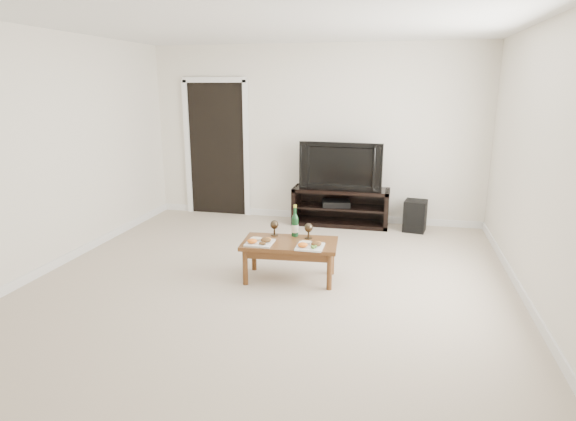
# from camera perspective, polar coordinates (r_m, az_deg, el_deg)

# --- Properties ---
(floor) EXTENTS (5.50, 5.50, 0.00)m
(floor) POSITION_cam_1_polar(r_m,az_deg,el_deg) (4.98, -2.54, -9.25)
(floor) COLOR #B8A694
(floor) RESTS_ON ground
(back_wall) EXTENTS (5.00, 0.04, 2.60)m
(back_wall) POSITION_cam_1_polar(r_m,az_deg,el_deg) (7.29, 3.19, 9.01)
(back_wall) COLOR silver
(back_wall) RESTS_ON ground
(ceiling) EXTENTS (5.00, 5.50, 0.04)m
(ceiling) POSITION_cam_1_polar(r_m,az_deg,el_deg) (4.59, -2.94, 22.19)
(ceiling) COLOR white
(ceiling) RESTS_ON back_wall
(doorway) EXTENTS (0.90, 0.02, 2.05)m
(doorway) POSITION_cam_1_polar(r_m,az_deg,el_deg) (7.70, -8.41, 7.12)
(doorway) COLOR black
(doorway) RESTS_ON ground
(media_console) EXTENTS (1.40, 0.45, 0.55)m
(media_console) POSITION_cam_1_polar(r_m,az_deg,el_deg) (7.14, 6.24, 0.46)
(media_console) COLOR black
(media_console) RESTS_ON ground
(television) EXTENTS (1.20, 0.22, 0.69)m
(television) POSITION_cam_1_polar(r_m,az_deg,el_deg) (7.01, 6.38, 5.36)
(television) COLOR black
(television) RESTS_ON media_console
(av_receiver) EXTENTS (0.45, 0.37, 0.08)m
(av_receiver) POSITION_cam_1_polar(r_m,az_deg,el_deg) (7.12, 5.72, 0.86)
(av_receiver) COLOR black
(av_receiver) RESTS_ON media_console
(subwoofer) EXTENTS (0.34, 0.34, 0.44)m
(subwoofer) POSITION_cam_1_polar(r_m,az_deg,el_deg) (7.03, 14.82, -0.61)
(subwoofer) COLOR black
(subwoofer) RESTS_ON ground
(coffee_table) EXTENTS (1.03, 0.61, 0.42)m
(coffee_table) POSITION_cam_1_polar(r_m,az_deg,el_deg) (5.13, 0.21, -5.95)
(coffee_table) COLOR brown
(coffee_table) RESTS_ON ground
(plate_left) EXTENTS (0.27, 0.27, 0.07)m
(plate_left) POSITION_cam_1_polar(r_m,az_deg,el_deg) (5.00, -3.37, -3.57)
(plate_left) COLOR white
(plate_left) RESTS_ON coffee_table
(plate_right) EXTENTS (0.27, 0.27, 0.07)m
(plate_right) POSITION_cam_1_polar(r_m,az_deg,el_deg) (4.88, 2.62, -4.02)
(plate_right) COLOR white
(plate_right) RESTS_ON coffee_table
(wine_bottle) EXTENTS (0.07, 0.07, 0.35)m
(wine_bottle) POSITION_cam_1_polar(r_m,az_deg,el_deg) (5.20, 0.83, -1.20)
(wine_bottle) COLOR #103C1D
(wine_bottle) RESTS_ON coffee_table
(goblet_left) EXTENTS (0.09, 0.09, 0.17)m
(goblet_left) POSITION_cam_1_polar(r_m,az_deg,el_deg) (5.25, -1.62, -2.06)
(goblet_left) COLOR #372C1E
(goblet_left) RESTS_ON coffee_table
(goblet_right) EXTENTS (0.09, 0.09, 0.17)m
(goblet_right) POSITION_cam_1_polar(r_m,az_deg,el_deg) (5.15, 2.45, -2.43)
(goblet_right) COLOR #372C1E
(goblet_right) RESTS_ON coffee_table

